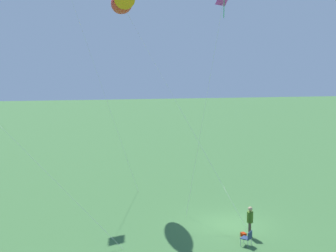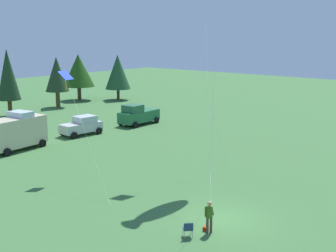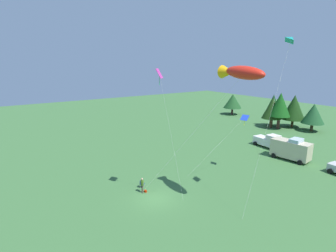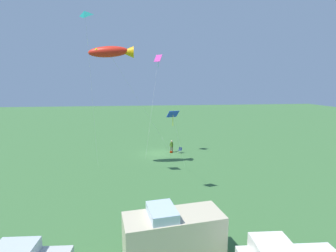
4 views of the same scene
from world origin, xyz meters
name	(u,v)px [view 2 (image 2 of 4)]	position (x,y,z in m)	size (l,w,h in m)	color
ground_plane	(223,219)	(0.00, 0.00, 0.00)	(160.00, 160.00, 0.00)	#3B6A36
person_kite_flyer	(209,214)	(-2.03, -0.49, 1.02)	(0.56, 0.45, 1.74)	#4B3B30
folding_chair	(188,228)	(-3.17, 0.01, 0.49)	(0.68, 0.68, 0.82)	navy
backpack_on_grass	(206,229)	(-1.91, -0.18, 0.11)	(0.32, 0.22, 0.22)	#B02205
van_camper_beige	(16,131)	(1.23, 22.76, 1.64)	(5.64, 3.18, 3.34)	beige
car_silver_compact	(82,126)	(8.86, 23.07, 0.95)	(4.32, 2.46, 1.89)	#B9BBB8
truck_green_flatbed	(138,115)	(16.36, 22.45, 1.10)	(5.07, 2.56, 2.34)	#25663C
kite_diamond_blue	(67,79)	(-0.17, 13.36, 7.00)	(3.08, 7.60, 7.53)	blue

